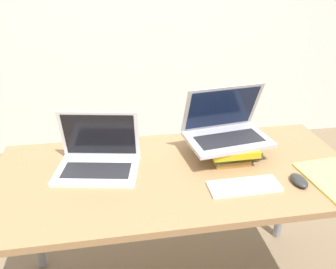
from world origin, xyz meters
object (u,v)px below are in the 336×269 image
object	(u,v)px
laptop_left	(98,158)
book_stack	(228,146)
mouse	(299,180)
laptop_on_books	(226,129)
wireless_keyboard	(244,186)

from	to	relation	value
laptop_left	book_stack	distance (m)	0.59
mouse	laptop_on_books	bearing A→B (deg)	128.94
book_stack	mouse	distance (m)	0.34
laptop_left	mouse	size ratio (longest dim) A/B	3.84
book_stack	wireless_keyboard	xyz separation A→B (m)	(-0.02, -0.26, -0.04)
laptop_on_books	wireless_keyboard	xyz separation A→B (m)	(-0.00, -0.27, -0.12)
laptop_left	laptop_on_books	distance (m)	0.58
laptop_left	wireless_keyboard	bearing A→B (deg)	-22.68
laptop_left	laptop_on_books	bearing A→B (deg)	3.33
book_stack	wireless_keyboard	bearing A→B (deg)	-93.58
wireless_keyboard	mouse	bearing A→B (deg)	-1.90
laptop_left	book_stack	world-z (taller)	laptop_left
wireless_keyboard	book_stack	bearing A→B (deg)	86.42
mouse	laptop_left	bearing A→B (deg)	162.89
laptop_on_books	mouse	world-z (taller)	laptop_on_books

